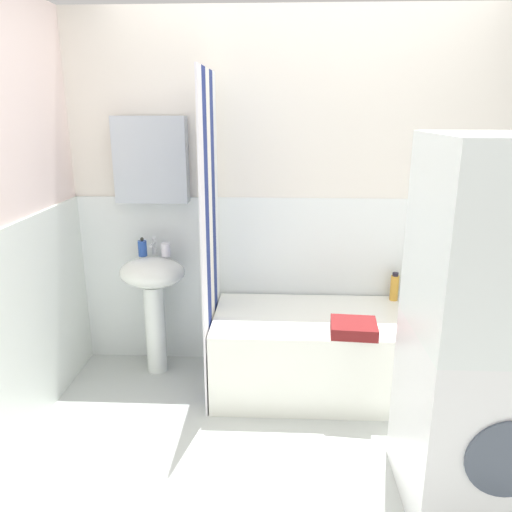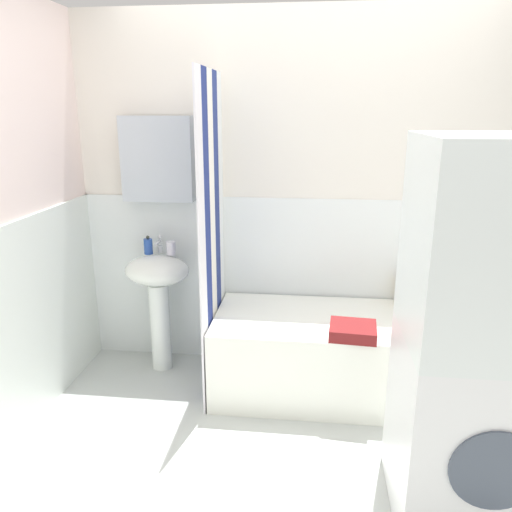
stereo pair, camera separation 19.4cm
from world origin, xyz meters
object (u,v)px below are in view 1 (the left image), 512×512
at_px(soap_dispenser, 142,248).
at_px(bathtub, 340,352).
at_px(lotion_bottle, 394,287).
at_px(towel_folded, 354,328).
at_px(shampoo_bottle, 408,287).
at_px(conditioner_bottle, 443,288).
at_px(washer_dryer_stack, 489,335).
at_px(toothbrush_cup, 166,250).
at_px(sink, 153,289).
at_px(body_wash_bottle, 426,286).

xyz_separation_m(soap_dispenser, bathtub, (1.32, -0.23, -0.62)).
height_order(lotion_bottle, towel_folded, lotion_bottle).
distance_m(bathtub, shampoo_bottle, 0.67).
xyz_separation_m(conditioner_bottle, washer_dryer_stack, (-0.21, -1.26, 0.24)).
relative_size(conditioner_bottle, washer_dryer_stack, 0.11).
distance_m(toothbrush_cup, washer_dryer_stack, 2.04).
relative_size(soap_dispenser, lotion_bottle, 0.65).
height_order(soap_dispenser, towel_folded, soap_dispenser).
relative_size(toothbrush_cup, lotion_bottle, 0.46).
xyz_separation_m(sink, body_wash_bottle, (1.85, 0.12, 0.01)).
height_order(toothbrush_cup, shampoo_bottle, toothbrush_cup).
bearing_deg(sink, soap_dispenser, 143.99).
bearing_deg(towel_folded, bathtub, 97.89).
distance_m(toothbrush_cup, shampoo_bottle, 1.67).
bearing_deg(conditioner_bottle, soap_dispenser, -177.89).
bearing_deg(soap_dispenser, conditioner_bottle, 2.11).
bearing_deg(lotion_bottle, body_wash_bottle, -0.83).
bearing_deg(conditioner_bottle, toothbrush_cup, -177.74).
bearing_deg(washer_dryer_stack, soap_dispenser, 147.02).
bearing_deg(towel_folded, toothbrush_cup, 158.02).
distance_m(body_wash_bottle, lotion_bottle, 0.21).
bearing_deg(toothbrush_cup, washer_dryer_stack, -35.39).
distance_m(soap_dispenser, bathtub, 1.48).
bearing_deg(soap_dispenser, toothbrush_cup, 0.25).
xyz_separation_m(bathtub, shampoo_bottle, (0.48, 0.31, 0.35)).
bearing_deg(body_wash_bottle, washer_dryer_stack, -94.37).
xyz_separation_m(sink, soap_dispenser, (-0.07, 0.05, 0.28)).
bearing_deg(soap_dispenser, sink, -36.01).
bearing_deg(sink, toothbrush_cup, 29.37).
relative_size(toothbrush_cup, towel_folded, 0.34).
distance_m(shampoo_bottle, towel_folded, 0.72).
xyz_separation_m(toothbrush_cup, lotion_bottle, (1.55, 0.07, -0.26)).
xyz_separation_m(toothbrush_cup, washer_dryer_stack, (1.67, -1.18, -0.03)).
bearing_deg(sink, body_wash_bottle, 3.56).
distance_m(toothbrush_cup, body_wash_bottle, 1.78).
bearing_deg(shampoo_bottle, body_wash_bottle, -8.44).
xyz_separation_m(soap_dispenser, shampoo_bottle, (1.80, 0.08, -0.28)).
bearing_deg(washer_dryer_stack, sink, 147.15).
bearing_deg(toothbrush_cup, towel_folded, -21.98).
height_order(sink, washer_dryer_stack, washer_dryer_stack).
bearing_deg(toothbrush_cup, shampoo_bottle, 2.86).
relative_size(sink, lotion_bottle, 4.17).
bearing_deg(soap_dispenser, bathtub, -9.74).
xyz_separation_m(shampoo_bottle, towel_folded, (-0.45, -0.57, -0.06)).
distance_m(soap_dispenser, body_wash_bottle, 1.94).
bearing_deg(soap_dispenser, lotion_bottle, 2.31).
xyz_separation_m(shampoo_bottle, lotion_bottle, (-0.10, -0.01, 0.00)).
distance_m(conditioner_bottle, shampoo_bottle, 0.23).
distance_m(soap_dispenser, lotion_bottle, 1.73).
xyz_separation_m(toothbrush_cup, body_wash_bottle, (1.76, 0.07, -0.25)).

